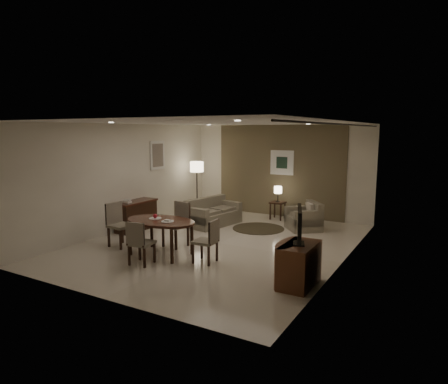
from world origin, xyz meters
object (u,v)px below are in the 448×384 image
Objects in this scene: console_desk at (136,216)px; sofa at (214,212)px; tv_cabinet at (299,265)px; side_table at (278,211)px; floor_lamp at (197,188)px; chair_near at (142,242)px; chair_far at (176,225)px; chair_left at (121,225)px; armchair at (304,216)px; chair_right at (205,241)px; dining_table at (161,238)px.

sofa is at bearing 45.18° from console_desk.
sofa is at bearing 139.29° from tv_cabinet.
floor_lamp reaches higher than side_table.
chair_far is at bearing -90.04° from chair_near.
chair_far is 0.60× the size of floor_lamp.
floor_lamp is at bearing 12.50° from chair_left.
armchair is (-1.16, 3.65, 0.01)m from tv_cabinet.
floor_lamp reaches higher than chair_right.
chair_right is 4.28m from side_table.
chair_near reaches higher than sofa.
chair_right is at bearing 173.75° from tv_cabinet.
chair_far reaches higher than dining_table.
chair_left is 4.69m from side_table.
chair_left is at bearing -81.32° from armchair.
chair_right reaches higher than side_table.
dining_table is (1.88, -1.33, -0.01)m from console_desk.
floor_lamp is (-1.21, 1.00, 0.44)m from sofa.
dining_table is 1.15m from chair_left.
chair_left is at bearing -114.46° from side_table.
console_desk is 1.25× the size of chair_left.
console_desk is at bearing 162.95° from tv_cabinet.
tv_cabinet is 1.06× the size of chair_near.
chair_far reaches higher than tv_cabinet.
console_desk is 4.01m from side_table.
chair_right is at bearing -54.46° from floor_lamp.
chair_near is 1.38m from chair_left.
chair_right is 1.06× the size of armchair.
dining_table is at bearing -161.53° from sofa.
floor_lamp is at bearing 139.55° from tv_cabinet.
chair_far is 1.13× the size of chair_right.
dining_table reaches higher than armchair.
chair_left is 2.19m from chair_right.
chair_far reaches higher than armchair.
console_desk is 1.49× the size of armchair.
chair_right is (2.92, -1.28, 0.05)m from console_desk.
sofa is (-0.32, 2.15, -0.12)m from chair_far.
console_desk reaches higher than tv_cabinet.
chair_near is (-2.96, -0.47, 0.08)m from tv_cabinet.
dining_table is 1.81× the size of chair_near.
sofa is (0.72, 2.74, -0.12)m from chair_left.
floor_lamp is at bearing 113.34° from dining_table.
dining_table is at bearing -66.66° from floor_lamp.
chair_right is at bearing -152.23° from chair_near.
chair_far is at bearing -103.82° from side_table.
chair_far is (1.77, -0.69, 0.11)m from console_desk.
chair_left is 2.84m from sofa.
floor_lamp is (-2.43, -0.52, 0.55)m from side_table.
floor_lamp reaches higher than console_desk.
chair_right is (1.04, 0.04, 0.06)m from dining_table.
chair_right is 3.53m from armchair.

